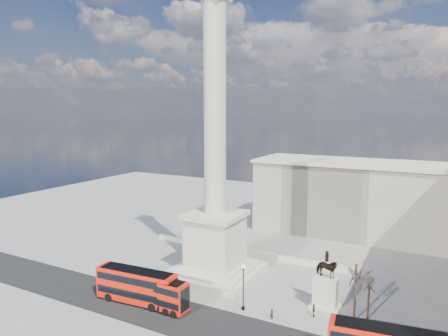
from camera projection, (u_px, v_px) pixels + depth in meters
ground at (200, 285)px, 64.07m from camera, size 180.00×180.00×0.00m
asphalt_road at (193, 321)px, 53.00m from camera, size 120.00×9.00×0.01m
nelsons_column at (215, 200)px, 66.64m from camera, size 14.00×14.00×49.85m
balustrade_wall at (243, 251)px, 77.99m from camera, size 40.00×0.60×1.10m
building_northeast at (370, 199)px, 88.64m from camera, size 51.00×17.00×16.60m
red_bus_a at (154, 291)px, 56.55m from camera, size 11.01×2.80×4.44m
red_bus_b at (137, 286)px, 57.69m from camera, size 12.55×3.73×5.02m
victorian_lamp at (243, 283)px, 55.50m from camera, size 0.57×0.57×6.61m
equestrian_statue at (326, 288)px, 56.24m from camera, size 4.06×3.04×8.43m
bare_tree_near at (356, 274)px, 52.05m from camera, size 1.91×1.91×8.37m
bare_tree_mid at (369, 283)px, 52.94m from camera, size 1.67×1.67×6.35m
pedestrian_walking at (272, 314)px, 53.20m from camera, size 0.62×0.46×1.55m
pedestrian_crossing at (314, 310)px, 54.08m from camera, size 0.70×1.10×1.74m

